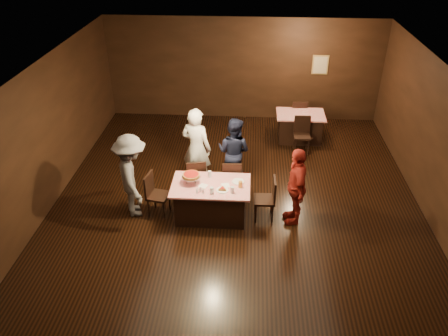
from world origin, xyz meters
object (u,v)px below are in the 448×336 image
at_px(chair_back_near, 302,135).
at_px(diner_navy_hoodie, 234,152).
at_px(plate_empty, 238,182).
at_px(glass_amber, 240,184).
at_px(chair_end_right, 264,199).
at_px(diner_grey_knit, 132,176).
at_px(main_table, 211,200).
at_px(diner_red_shirt, 296,186).
at_px(glass_front_right, 232,190).
at_px(back_table, 300,127).
at_px(glass_back, 210,174).
at_px(diner_white_jacket, 196,148).
at_px(chair_end_left, 158,195).
at_px(pizza_stand, 191,175).
at_px(chair_far_right, 232,178).
at_px(chair_far_left, 196,177).
at_px(glass_front_left, 212,190).
at_px(chair_back_far, 298,115).

bearing_deg(chair_back_near, diner_navy_hoodie, -137.31).
xyz_separation_m(plate_empty, glass_amber, (0.05, -0.20, 0.06)).
bearing_deg(plate_empty, chair_end_right, -15.26).
bearing_deg(chair_end_right, diner_grey_knit, -91.98).
height_order(main_table, diner_red_shirt, diner_red_shirt).
height_order(main_table, glass_front_right, glass_front_right).
relative_size(chair_back_near, glass_amber, 6.79).
height_order(back_table, chair_end_right, chair_end_right).
bearing_deg(glass_back, diner_white_jacket, 113.36).
relative_size(main_table, chair_end_left, 1.68).
height_order(diner_white_jacket, pizza_stand, diner_white_jacket).
distance_m(chair_far_right, diner_navy_hoodie, 0.67).
bearing_deg(chair_far_left, glass_front_left, 100.84).
xyz_separation_m(main_table, diner_grey_knit, (-1.61, 0.01, 0.53)).
relative_size(chair_far_right, diner_navy_hoodie, 0.58).
distance_m(chair_end_left, chair_back_far, 5.32).
bearing_deg(chair_far_right, glass_front_left, 69.51).
xyz_separation_m(back_table, chair_back_far, (0.00, 0.60, 0.09)).
bearing_deg(main_table, diner_navy_hoodie, 72.83).
height_order(glass_amber, glass_back, same).
height_order(plate_empty, glass_back, glass_back).
height_order(main_table, chair_back_far, chair_back_far).
bearing_deg(chair_back_near, back_table, 89.31).
relative_size(diner_red_shirt, glass_amber, 12.02).
xyz_separation_m(diner_white_jacket, glass_back, (0.38, -0.87, -0.12)).
bearing_deg(chair_back_far, glass_amber, 67.09).
xyz_separation_m(main_table, diner_navy_hoodie, (0.41, 1.32, 0.44)).
relative_size(back_table, diner_red_shirt, 0.77).
height_order(glass_front_right, glass_back, same).
xyz_separation_m(diner_red_shirt, plate_empty, (-1.16, 0.19, -0.06)).
xyz_separation_m(diner_red_shirt, pizza_stand, (-2.11, 0.09, 0.11)).
distance_m(chair_end_left, glass_front_left, 1.24).
bearing_deg(pizza_stand, diner_white_jacket, 91.33).
relative_size(chair_end_right, plate_empty, 3.80).
bearing_deg(back_table, diner_grey_knit, -135.85).
distance_m(diner_red_shirt, plate_empty, 1.18).
bearing_deg(chair_end_right, diner_white_jacket, -129.21).
xyz_separation_m(back_table, diner_grey_knit, (-3.73, -3.62, 0.53)).
bearing_deg(glass_back, chair_end_left, -164.05).
bearing_deg(chair_end_right, chair_back_near, 159.10).
height_order(back_table, chair_far_left, chair_far_left).
distance_m(chair_end_right, chair_back_far, 4.36).
relative_size(pizza_stand, glass_back, 2.71).
bearing_deg(diner_navy_hoodie, main_table, 96.18).
relative_size(chair_far_left, chair_end_left, 1.00).
bearing_deg(glass_back, chair_end_right, -14.62).
xyz_separation_m(chair_end_left, glass_back, (1.05, 0.30, 0.37)).
height_order(chair_far_right, glass_front_left, chair_far_right).
distance_m(chair_far_right, glass_front_left, 1.17).
xyz_separation_m(main_table, chair_back_near, (2.12, 2.94, 0.09)).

